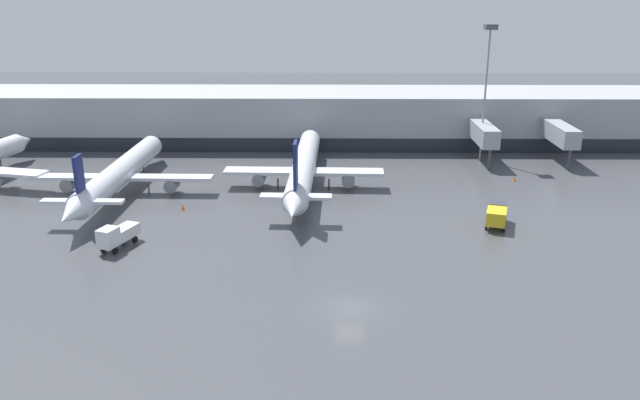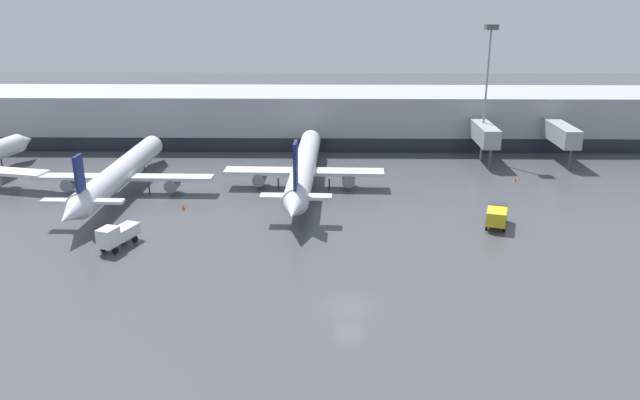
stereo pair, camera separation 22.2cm
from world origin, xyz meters
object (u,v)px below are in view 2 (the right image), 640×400
object	(u,v)px
parked_jet_1	(304,168)
traffic_cone_1	(515,179)
traffic_cone_0	(183,207)
parked_jet_2	(120,173)
service_truck_2	(117,235)
apron_light_mast_2	(489,56)
service_truck_1	(497,214)

from	to	relation	value
parked_jet_1	traffic_cone_1	distance (m)	30.19
traffic_cone_0	traffic_cone_1	bearing A→B (deg)	15.95
parked_jet_2	service_truck_2	distance (m)	19.39
traffic_cone_0	apron_light_mast_2	xyz separation A→B (m)	(42.34, 24.64, 15.87)
traffic_cone_1	parked_jet_2	bearing A→B (deg)	-173.53
parked_jet_1	parked_jet_2	size ratio (longest dim) A/B	1.07
parked_jet_1	service_truck_1	size ratio (longest dim) A/B	7.39
parked_jet_2	service_truck_2	world-z (taller)	parked_jet_2
parked_jet_1	apron_light_mast_2	bearing A→B (deg)	-59.48
parked_jet_2	traffic_cone_1	bearing A→B (deg)	-82.84
parked_jet_1	service_truck_2	distance (m)	28.48
parked_jet_1	traffic_cone_1	size ratio (longest dim) A/B	59.72
parked_jet_1	traffic_cone_0	distance (m)	17.54
parked_jet_2	traffic_cone_0	xyz separation A→B (m)	(9.69, -6.58, -2.39)
service_truck_1	traffic_cone_0	distance (m)	37.71
parked_jet_2	apron_light_mast_2	xyz separation A→B (m)	(52.03, 18.06, 13.48)
parked_jet_2	service_truck_2	xyz separation A→B (m)	(5.49, -18.55, -1.34)
service_truck_2	traffic_cone_0	bearing A→B (deg)	-179.95
service_truck_2	parked_jet_1	bearing A→B (deg)	157.93
parked_jet_2	service_truck_1	distance (m)	48.49
parked_jet_1	service_truck_1	distance (m)	26.95
service_truck_1	traffic_cone_0	bearing A→B (deg)	99.77
service_truck_2	apron_light_mast_2	world-z (taller)	apron_light_mast_2
parked_jet_2	apron_light_mast_2	bearing A→B (deg)	-70.16
parked_jet_1	service_truck_2	world-z (taller)	parked_jet_1
traffic_cone_0	service_truck_2	bearing A→B (deg)	-109.38
parked_jet_2	traffic_cone_0	world-z (taller)	parked_jet_2
service_truck_1	traffic_cone_1	size ratio (longest dim) A/B	8.08
parked_jet_1	service_truck_2	xyz separation A→B (m)	(-18.85, -21.31, -1.43)
service_truck_1	traffic_cone_0	size ratio (longest dim) A/B	6.77
parked_jet_1	traffic_cone_1	bearing A→B (deg)	-81.94
parked_jet_2	apron_light_mast_2	distance (m)	56.70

